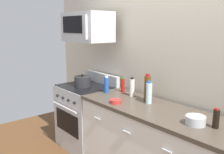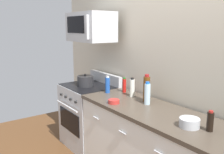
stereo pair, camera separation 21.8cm
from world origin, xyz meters
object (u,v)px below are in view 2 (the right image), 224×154
bottle_vinegar_white (132,88)px  bowl_steel_prep (189,122)px  range_oven (89,115)px  bottle_soda_blue (108,85)px  bottle_wine_amber (147,89)px  bottle_water_clear (147,94)px  bottle_hot_sauce_red (124,85)px  microwave (90,27)px  stockpot (85,81)px  bottle_soy_sauce_dark (210,122)px  bowl_red_small (114,101)px

bottle_vinegar_white → bowl_steel_prep: 1.01m
range_oven → bottle_soda_blue: size_ratio=4.86×
bottle_wine_amber → bottle_water_clear: bearing=-38.5°
bottle_water_clear → bowl_steel_prep: bearing=-12.4°
bottle_hot_sauce_red → bottle_vinegar_white: 0.22m
microwave → bottle_soda_blue: bearing=-5.3°
range_oven → stockpot: stockpot is taller
range_oven → microwave: 1.28m
bowl_steel_prep → bottle_hot_sauce_red: bearing=167.9°
microwave → bottle_hot_sauce_red: size_ratio=3.85×
microwave → bottle_soy_sauce_dark: (1.94, -0.05, -0.75)m
bottle_soda_blue → bowl_steel_prep: (1.30, -0.07, -0.06)m
bottle_soy_sauce_dark → bottle_wine_amber: (-0.89, 0.15, 0.07)m
range_oven → bowl_red_small: 1.02m
microwave → bottle_vinegar_white: bearing=6.6°
microwave → bowl_steel_prep: size_ratio=4.32×
bottle_soda_blue → bottle_hot_sauce_red: bearing=61.7°
bottle_water_clear → bottle_hot_sauce_red: bearing=168.3°
bottle_hot_sauce_red → bottle_soda_blue: bearing=-118.3°
bottle_vinegar_white → bowl_steel_prep: bottle_vinegar_white is taller
bottle_water_clear → bottle_vinegar_white: bearing=169.5°
range_oven → bottle_hot_sauce_red: (0.59, 0.19, 0.54)m
bottle_soda_blue → stockpot: bearing=-173.7°
bottle_hot_sauce_red → bottle_soda_blue: 0.22m
bottle_wine_amber → bottle_soy_sauce_dark: bearing=-9.4°
bottle_soy_sauce_dark → bottle_soda_blue: bottle_soda_blue is taller
bottle_hot_sauce_red → stockpot: bottle_hot_sauce_red is taller
bottle_water_clear → bottle_wine_amber: bearing=141.5°
stockpot → bottle_wine_amber: bearing=10.5°
range_oven → bottle_soy_sauce_dark: bearing=-0.2°
bottle_hot_sauce_red → bottle_wine_amber: size_ratio=0.62×
bottle_wine_amber → bottle_soda_blue: size_ratio=1.42×
range_oven → bottle_vinegar_white: size_ratio=4.57×
bottle_water_clear → bottle_soda_blue: size_ratio=1.14×
bottle_hot_sauce_red → bottle_water_clear: bearing=-11.7°
bottle_vinegar_white → bowl_steel_prep: size_ratio=1.36×
bowl_red_small → microwave: bearing=164.6°
range_oven → bowl_red_small: range_oven is taller
bottle_hot_sauce_red → bowl_steel_prep: bottle_hot_sauce_red is taller
range_oven → microwave: (0.00, 0.04, 1.28)m
bottle_vinegar_white → range_oven: bearing=-170.3°
bottle_water_clear → bowl_steel_prep: bottle_water_clear is taller
range_oven → stockpot: 0.53m
range_oven → bottle_soy_sauce_dark: 2.01m
bottle_soda_blue → bottle_water_clear: bearing=6.9°
bottle_vinegar_white → bowl_red_small: size_ratio=1.84×
bowl_red_small → range_oven: bearing=167.3°
bottle_soda_blue → microwave: bearing=174.7°
microwave → bowl_red_small: bearing=-15.4°
microwave → bottle_wine_amber: microwave is taller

